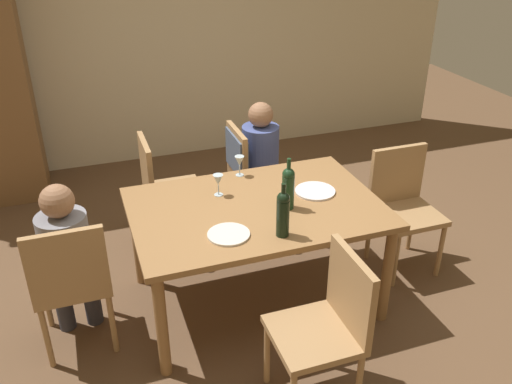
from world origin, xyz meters
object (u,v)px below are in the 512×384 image
object	(u,v)px
dining_table	(256,217)
dinner_plate_host	(315,191)
person_man_bearded	(263,157)
wine_glass_near_left	(218,181)
wine_glass_centre	(239,162)
chair_far_right	(246,166)
wine_bottle_tall_green	(283,213)
handbag	(219,222)
chair_left_end	(71,278)
person_woman_host	(67,253)
dinner_plate_guest_left	(229,234)
chair_far_left	(163,185)
chair_right_end	(403,200)
chair_near	(329,321)
wine_bottle_dark_red	(288,187)

from	to	relation	value
dining_table	dinner_plate_host	xyz separation A→B (m)	(0.44, 0.05, 0.09)
person_man_bearded	wine_glass_near_left	bearing A→B (deg)	-39.39
wine_glass_centre	dining_table	bearing A→B (deg)	-94.54
chair_far_right	dinner_plate_host	bearing A→B (deg)	12.97
wine_bottle_tall_green	handbag	xyz separation A→B (m)	(-0.04, 1.30, -0.80)
dinner_plate_host	wine_glass_near_left	bearing A→B (deg)	164.30
chair_left_end	dinner_plate_host	distance (m)	1.64
chair_left_end	person_woman_host	xyz separation A→B (m)	(0.00, 0.11, 0.11)
dining_table	wine_bottle_tall_green	xyz separation A→B (m)	(0.03, -0.38, 0.24)
dinner_plate_guest_left	chair_far_left	bearing A→B (deg)	98.47
person_woman_host	wine_glass_centre	size ratio (longest dim) A/B	7.42
wine_glass_centre	chair_right_end	bearing A→B (deg)	-17.91
wine_glass_near_left	wine_glass_centre	distance (m)	0.33
chair_right_end	chair_far_left	size ratio (longest dim) A/B	1.00
chair_left_end	person_man_bearded	size ratio (longest dim) A/B	0.82
chair_far_right	chair_left_end	bearing A→B (deg)	-54.64
wine_glass_near_left	person_woman_host	bearing A→B (deg)	-168.88
chair_near	wine_glass_centre	size ratio (longest dim) A/B	6.17
chair_far_right	chair_far_left	size ratio (longest dim) A/B	1.00
chair_far_left	dinner_plate_host	xyz separation A→B (m)	(0.89, -0.88, 0.23)
dinner_plate_host	chair_right_end	bearing A→B (deg)	3.24
chair_near	wine_bottle_dark_red	distance (m)	0.92
chair_right_end	dining_table	bearing A→B (deg)	4.21
wine_bottle_tall_green	wine_bottle_dark_red	bearing A→B (deg)	62.37
handbag	person_woman_host	bearing A→B (deg)	-142.62
chair_far_right	wine_glass_near_left	distance (m)	0.86
dining_table	wine_glass_centre	size ratio (longest dim) A/B	10.78
wine_bottle_tall_green	dinner_plate_host	distance (m)	0.61
chair_far_left	wine_bottle_dark_red	xyz separation A→B (m)	(0.63, -1.01, 0.37)
chair_far_right	dinner_plate_guest_left	world-z (taller)	chair_far_right
handbag	dinner_plate_guest_left	bearing A→B (deg)	-102.10
dining_table	chair_right_end	bearing A→B (deg)	4.21
dining_table	person_woman_host	world-z (taller)	person_woman_host
dinner_plate_guest_left	dinner_plate_host	bearing A→B (deg)	24.80
chair_near	wine_glass_centre	bearing A→B (deg)	2.11
chair_left_end	wine_bottle_tall_green	world-z (taller)	wine_bottle_tall_green
wine_glass_near_left	dinner_plate_guest_left	xyz separation A→B (m)	(-0.08, -0.50, -0.10)
chair_near	wine_bottle_tall_green	xyz separation A→B (m)	(-0.06, 0.54, 0.38)
person_woman_host	handbag	world-z (taller)	person_woman_host
wine_bottle_tall_green	handbag	size ratio (longest dim) A/B	1.21
wine_bottle_dark_red	person_woman_host	bearing A→B (deg)	175.13
wine_glass_centre	dinner_plate_guest_left	world-z (taller)	wine_glass_centre
wine_glass_centre	dinner_plate_guest_left	bearing A→B (deg)	-112.44
chair_far_right	dinner_plate_guest_left	bearing A→B (deg)	-22.85
chair_near	wine_bottle_dark_red	xyz separation A→B (m)	(0.10, 0.83, 0.37)
wine_bottle_dark_red	dinner_plate_host	bearing A→B (deg)	27.88
chair_left_end	dining_table	bearing A→B (deg)	4.21
chair_far_left	wine_bottle_dark_red	distance (m)	1.25
dinner_plate_host	person_man_bearded	bearing A→B (deg)	93.41
person_woman_host	handbag	xyz separation A→B (m)	(1.17, 0.90, -0.53)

